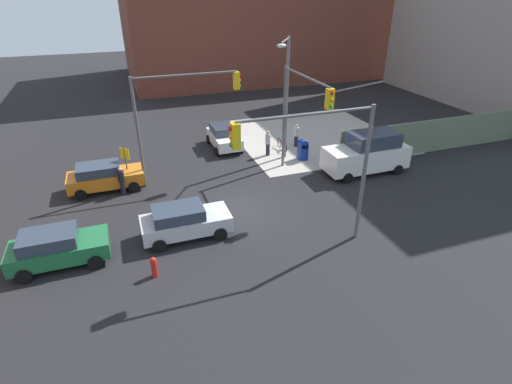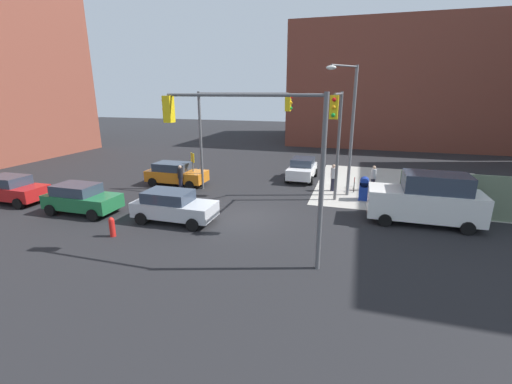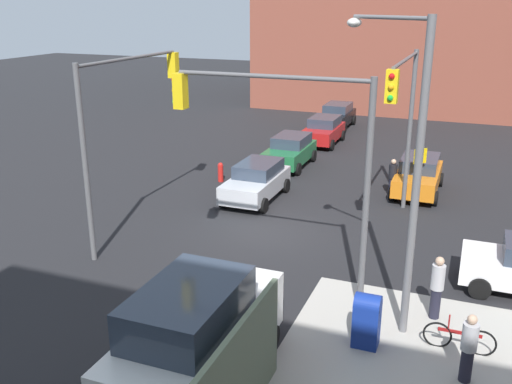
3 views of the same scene
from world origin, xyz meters
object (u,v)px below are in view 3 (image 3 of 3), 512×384
at_px(street_lamp_corner, 407,156).
at_px(pedestrian_crossing, 437,286).
at_px(bicycle_leaning_on_fence, 459,338).
at_px(coupe_orange, 418,175).
at_px(traffic_signal_ne_corner, 287,142).
at_px(coupe_black, 337,115).
at_px(coupe_silver, 257,181).
at_px(pedestrian_waiting, 469,347).
at_px(van_white_delivery, 197,336).
at_px(fire_hydrant, 221,172).
at_px(coupe_green, 290,151).
at_px(pedestrian_walking_north, 392,177).
at_px(mailbox_blue, 367,318).
at_px(traffic_signal_nw_corner, 404,107).
at_px(traffic_signal_se_corner, 125,109).
at_px(coupe_red, 323,130).

xyz_separation_m(street_lamp_corner, pedestrian_crossing, (-0.80, 1.01, -3.74)).
distance_m(street_lamp_corner, bicycle_leaning_on_fence, 4.72).
bearing_deg(coupe_orange, traffic_signal_ne_corner, -12.72).
xyz_separation_m(coupe_black, coupe_silver, (15.85, 0.32, -0.00)).
bearing_deg(pedestrian_waiting, coupe_black, -145.73).
bearing_deg(van_white_delivery, coupe_black, -172.39).
distance_m(coupe_black, pedestrian_crossing, 24.79).
height_order(fire_hydrant, bicycle_leaning_on_fence, bicycle_leaning_on_fence).
relative_size(coupe_green, pedestrian_crossing, 2.22).
relative_size(coupe_black, pedestrian_crossing, 2.32).
xyz_separation_m(street_lamp_corner, pedestrian_walking_north, (-10.80, -1.69, -3.82)).
height_order(coupe_silver, pedestrian_crossing, pedestrian_crossing).
bearing_deg(mailbox_blue, coupe_silver, -144.82).
relative_size(traffic_signal_ne_corner, pedestrian_walking_north, 3.81).
height_order(traffic_signal_ne_corner, pedestrian_waiting, traffic_signal_ne_corner).
relative_size(traffic_signal_nw_corner, traffic_signal_ne_corner, 1.00).
bearing_deg(coupe_black, bicycle_leaning_on_fence, 20.38).
bearing_deg(traffic_signal_ne_corner, pedestrian_waiting, 65.83).
bearing_deg(coupe_green, traffic_signal_se_corner, -13.28).
distance_m(fire_hydrant, coupe_green, 4.42).
bearing_deg(pedestrian_crossing, mailbox_blue, -30.34).
bearing_deg(traffic_signal_se_corner, pedestrian_waiting, 68.31).
distance_m(coupe_green, pedestrian_crossing, 15.48).
distance_m(traffic_signal_nw_corner, coupe_orange, 6.03).
height_order(traffic_signal_ne_corner, coupe_silver, traffic_signal_ne_corner).
bearing_deg(pedestrian_crossing, fire_hydrant, -124.16).
xyz_separation_m(coupe_green, van_white_delivery, (17.94, 3.74, 0.44)).
xyz_separation_m(coupe_black, pedestrian_crossing, (23.30, 8.48, 0.11)).
relative_size(coupe_red, coupe_green, 0.99).
bearing_deg(van_white_delivery, traffic_signal_nw_corner, 166.50).
height_order(mailbox_blue, coupe_silver, coupe_silver).
bearing_deg(mailbox_blue, traffic_signal_se_corner, -113.52).
relative_size(fire_hydrant, van_white_delivery, 0.17).
distance_m(coupe_red, coupe_silver, 10.98).
bearing_deg(coupe_black, traffic_signal_nw_corner, 20.84).
xyz_separation_m(street_lamp_corner, pedestrian_waiting, (1.80, 1.91, -3.81)).
bearing_deg(coupe_green, van_white_delivery, 11.77).
bearing_deg(coupe_red, fire_hydrant, -15.72).
xyz_separation_m(van_white_delivery, pedestrian_crossing, (-4.96, 4.70, -0.32)).
height_order(coupe_orange, coupe_black, same).
height_order(street_lamp_corner, bicycle_leaning_on_fence, street_lamp_corner).
bearing_deg(traffic_signal_nw_corner, coupe_black, -159.16).
height_order(coupe_green, pedestrian_walking_north, pedestrian_walking_north).
height_order(coupe_silver, pedestrian_walking_north, pedestrian_walking_north).
bearing_deg(coupe_black, coupe_green, 0.20).
bearing_deg(pedestrian_waiting, bicycle_leaning_on_fence, -156.02).
relative_size(traffic_signal_ne_corner, pedestrian_crossing, 3.55).
relative_size(mailbox_blue, coupe_orange, 0.34).
bearing_deg(coupe_orange, street_lamp_corner, 3.32).
height_order(street_lamp_corner, coupe_orange, street_lamp_corner).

